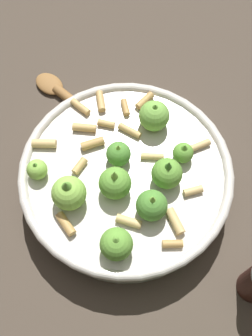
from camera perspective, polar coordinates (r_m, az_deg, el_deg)
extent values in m
plane|color=#42382D|center=(0.58, 0.00, -2.76)|extent=(2.40, 2.40, 0.00)
cylinder|color=beige|center=(0.56, 0.00, -1.66)|extent=(0.28, 0.28, 0.06)
torus|color=beige|center=(0.53, 0.00, -0.46)|extent=(0.29, 0.29, 0.01)
sphere|color=#609E38|center=(0.54, 8.14, 2.15)|extent=(0.03, 0.03, 0.03)
cone|color=#609E38|center=(0.52, 8.34, 2.89)|extent=(0.01, 0.01, 0.01)
sphere|color=#8CC64C|center=(0.53, -12.57, -0.21)|extent=(0.03, 0.03, 0.03)
cone|color=#609E38|center=(0.52, -12.85, 0.40)|extent=(0.01, 0.01, 0.01)
sphere|color=#4C8933|center=(0.53, -1.27, 1.93)|extent=(0.03, 0.03, 0.03)
cone|color=#8CC64C|center=(0.51, -1.31, 2.78)|extent=(0.01, 0.01, 0.01)
sphere|color=#4C8933|center=(0.50, 3.79, -5.29)|extent=(0.04, 0.04, 0.04)
cone|color=#8CC64C|center=(0.48, 3.93, -4.45)|extent=(0.01, 0.01, 0.02)
sphere|color=#609E38|center=(0.50, -1.58, -2.16)|extent=(0.04, 0.04, 0.04)
cone|color=#8CC64C|center=(0.48, -1.65, -1.09)|extent=(0.02, 0.02, 0.02)
sphere|color=#8CC64C|center=(0.50, -8.17, -3.52)|extent=(0.04, 0.04, 0.04)
cone|color=#609E38|center=(0.48, -8.52, -2.51)|extent=(0.02, 0.02, 0.02)
sphere|color=#609E38|center=(0.48, -1.39, -10.79)|extent=(0.04, 0.04, 0.04)
cone|color=#609E38|center=(0.46, -1.44, -10.23)|extent=(0.02, 0.02, 0.01)
sphere|color=#609E38|center=(0.51, 5.84, -0.78)|extent=(0.04, 0.04, 0.04)
cone|color=#4C8933|center=(0.49, 6.08, 0.29)|extent=(0.01, 0.01, 0.02)
sphere|color=#75B247|center=(0.55, 4.03, 7.42)|extent=(0.04, 0.04, 0.04)
cone|color=#609E38|center=(0.54, 4.17, 8.57)|extent=(0.02, 0.02, 0.01)
cylinder|color=tan|center=(0.56, 0.52, 5.36)|extent=(0.02, 0.03, 0.01)
cylinder|color=tan|center=(0.56, -11.58, 3.44)|extent=(0.03, 0.03, 0.01)
cylinder|color=tan|center=(0.50, 6.70, -10.66)|extent=(0.03, 0.02, 0.01)
cylinder|color=tan|center=(0.58, 2.67, 9.56)|extent=(0.03, 0.02, 0.01)
cylinder|color=tan|center=(0.58, -3.62, 9.48)|extent=(0.02, 0.03, 0.01)
cylinder|color=tan|center=(0.54, 3.68, 1.80)|extent=(0.03, 0.02, 0.01)
cylinder|color=tan|center=(0.56, -2.84, 6.33)|extent=(0.02, 0.02, 0.01)
cylinder|color=tan|center=(0.52, 9.54, -3.23)|extent=(0.03, 0.02, 0.01)
cylinder|color=tan|center=(0.53, -6.63, 0.30)|extent=(0.03, 0.02, 0.01)
cylinder|color=tan|center=(0.51, -8.60, -7.89)|extent=(0.01, 0.03, 0.01)
cylinder|color=tan|center=(0.50, 0.40, -7.61)|extent=(0.03, 0.03, 0.01)
cylinder|color=tan|center=(0.58, -0.10, 8.65)|extent=(0.02, 0.03, 0.01)
cylinder|color=tan|center=(0.55, -4.78, 3.49)|extent=(0.03, 0.02, 0.01)
cylinder|color=tan|center=(0.56, -5.95, 5.74)|extent=(0.03, 0.03, 0.01)
cylinder|color=tan|center=(0.55, 10.30, 3.12)|extent=(0.03, 0.01, 0.01)
cylinder|color=tan|center=(0.58, -6.53, 8.65)|extent=(0.02, 0.03, 0.01)
cylinder|color=tan|center=(0.51, 7.02, -7.53)|extent=(0.02, 0.03, 0.01)
cylinder|color=olive|center=(0.62, -3.17, 6.01)|extent=(0.08, 0.21, 0.02)
ellipsoid|color=olive|center=(0.68, -10.87, 11.70)|extent=(0.05, 0.06, 0.01)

